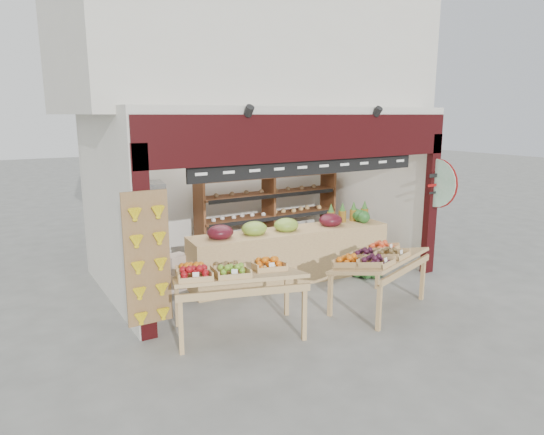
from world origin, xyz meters
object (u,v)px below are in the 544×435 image
Objects in this scene: display_table_left at (229,274)px; display_table_right at (376,259)px; refrigerator at (148,227)px; watermelon_pile at (365,266)px; back_shelving at (269,200)px; mid_counter at (290,253)px; cardboard_stack at (185,273)px.

display_table_left reaches higher than display_table_right.
refrigerator reaches higher than display_table_right.
watermelon_pile is (3.38, -2.49, -0.68)m from refrigerator.
watermelon_pile is (0.78, -2.26, -1.00)m from back_shelving.
mid_counter is 1.48m from watermelon_pile.
display_table_left is at bearing -128.61° from back_shelving.
refrigerator reaches higher than watermelon_pile.
display_table_left is (-1.95, -1.43, 0.35)m from mid_counter.
watermelon_pile is (3.28, 0.87, -0.67)m from display_table_left.
back_shelving is 2.59m from watermelon_pile.
display_table_left is 1.06× the size of display_table_right.
back_shelving is at bearing 4.39° from refrigerator.
back_shelving is 1.66× the size of display_table_left.
cardboard_stack is at bearing -156.71° from back_shelving.
refrigerator reaches higher than mid_counter.
display_table_right is (-0.16, -3.52, -0.37)m from back_shelving.
display_table_left is (-0.16, -2.13, 0.63)m from cardboard_stack.
cardboard_stack is at bearing 158.10° from watermelon_pile.
mid_counter is at bearing -33.90° from refrigerator.
back_shelving reaches higher than display_table_right.
display_table_left is 2.37m from display_table_right.
back_shelving reaches higher than cardboard_stack.
mid_counter is (2.05, -1.93, -0.35)m from refrigerator.
watermelon_pile is at bearing -22.81° from mid_counter.
mid_counter is 2.45m from display_table_left.
refrigerator is 0.88× the size of display_table_left.
mid_counter is at bearing 36.28° from display_table_left.
cardboard_stack is 0.26× the size of mid_counter.
refrigerator is 0.93× the size of display_table_right.
mid_counter reaches higher than display_table_right.
back_shelving is 1.91m from mid_counter.
refrigerator reaches higher than display_table_left.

